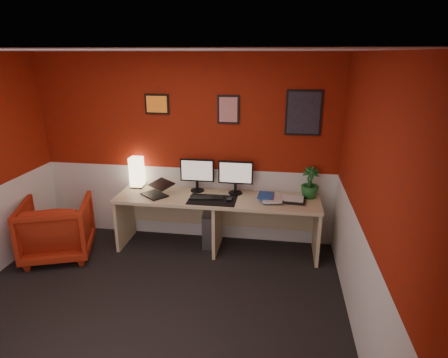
% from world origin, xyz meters
% --- Properties ---
extents(ground, '(4.00, 3.50, 0.01)m').
position_xyz_m(ground, '(0.00, 0.00, 0.00)').
color(ground, black).
rests_on(ground, ground).
extents(ceiling, '(4.00, 3.50, 0.01)m').
position_xyz_m(ceiling, '(0.00, 0.00, 2.50)').
color(ceiling, white).
rests_on(ceiling, ground).
extents(wall_back, '(4.00, 0.01, 2.50)m').
position_xyz_m(wall_back, '(0.00, 1.75, 1.25)').
color(wall_back, '#961B08').
rests_on(wall_back, ground).
extents(wall_front, '(4.00, 0.01, 2.50)m').
position_xyz_m(wall_front, '(0.00, -1.75, 1.25)').
color(wall_front, '#961B08').
rests_on(wall_front, ground).
extents(wall_right, '(0.01, 3.50, 2.50)m').
position_xyz_m(wall_right, '(2.00, 0.00, 1.25)').
color(wall_right, '#961B08').
rests_on(wall_right, ground).
extents(wainscot_back, '(4.00, 0.01, 1.00)m').
position_xyz_m(wainscot_back, '(0.00, 1.75, 0.50)').
color(wainscot_back, silver).
rests_on(wainscot_back, ground).
extents(wainscot_right, '(0.01, 3.50, 1.00)m').
position_xyz_m(wainscot_right, '(2.00, 0.00, 0.50)').
color(wainscot_right, silver).
rests_on(wainscot_right, ground).
extents(desk, '(2.60, 0.65, 0.73)m').
position_xyz_m(desk, '(0.48, 1.41, 0.36)').
color(desk, '#CCB783').
rests_on(desk, ground).
extents(shoji_lamp, '(0.16, 0.16, 0.40)m').
position_xyz_m(shoji_lamp, '(-0.66, 1.64, 0.93)').
color(shoji_lamp, '#FFE5B2').
rests_on(shoji_lamp, desk).
extents(laptop, '(0.40, 0.39, 0.22)m').
position_xyz_m(laptop, '(-0.33, 1.35, 0.84)').
color(laptop, black).
rests_on(laptop, desk).
extents(monitor_left, '(0.45, 0.06, 0.58)m').
position_xyz_m(monitor_left, '(0.18, 1.60, 1.02)').
color(monitor_left, black).
rests_on(monitor_left, desk).
extents(monitor_right, '(0.45, 0.06, 0.58)m').
position_xyz_m(monitor_right, '(0.69, 1.58, 1.02)').
color(monitor_right, black).
rests_on(monitor_right, desk).
extents(desk_mat, '(0.60, 0.38, 0.01)m').
position_xyz_m(desk_mat, '(0.44, 1.30, 0.73)').
color(desk_mat, black).
rests_on(desk_mat, desk).
extents(keyboard, '(0.43, 0.19, 0.02)m').
position_xyz_m(keyboard, '(0.35, 1.34, 0.74)').
color(keyboard, black).
rests_on(keyboard, desk_mat).
extents(mouse, '(0.06, 0.10, 0.03)m').
position_xyz_m(mouse, '(0.65, 1.30, 0.75)').
color(mouse, black).
rests_on(mouse, desk_mat).
extents(book_bottom, '(0.31, 0.37, 0.03)m').
position_xyz_m(book_bottom, '(1.03, 1.39, 0.74)').
color(book_bottom, '#214598').
rests_on(book_bottom, desk).
extents(book_middle, '(0.27, 0.35, 0.02)m').
position_xyz_m(book_middle, '(1.05, 1.37, 0.77)').
color(book_middle, silver).
rests_on(book_middle, book_bottom).
extents(book_top, '(0.20, 0.26, 0.02)m').
position_xyz_m(book_top, '(1.00, 1.41, 0.79)').
color(book_top, '#214598').
rests_on(book_top, book_middle).
extents(zen_tray, '(0.37, 0.28, 0.03)m').
position_xyz_m(zen_tray, '(1.41, 1.42, 0.74)').
color(zen_tray, black).
rests_on(zen_tray, desk).
extents(potted_plant, '(0.23, 0.23, 0.40)m').
position_xyz_m(potted_plant, '(1.64, 1.58, 0.93)').
color(potted_plant, '#19591E').
rests_on(potted_plant, desk).
extents(pc_tower, '(0.25, 0.47, 0.45)m').
position_xyz_m(pc_tower, '(0.36, 1.56, 0.23)').
color(pc_tower, '#99999E').
rests_on(pc_tower, ground).
extents(armchair, '(1.03, 1.04, 0.75)m').
position_xyz_m(armchair, '(-1.50, 0.94, 0.37)').
color(armchair, '#A92C16').
rests_on(armchair, ground).
extents(art_left, '(0.32, 0.02, 0.26)m').
position_xyz_m(art_left, '(-0.36, 1.74, 1.85)').
color(art_left, orange).
rests_on(art_left, wall_back).
extents(art_center, '(0.28, 0.02, 0.36)m').
position_xyz_m(art_center, '(0.58, 1.74, 1.80)').
color(art_center, red).
rests_on(art_center, wall_back).
extents(art_right, '(0.44, 0.02, 0.56)m').
position_xyz_m(art_right, '(1.51, 1.74, 1.78)').
color(art_right, black).
rests_on(art_right, wall_back).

